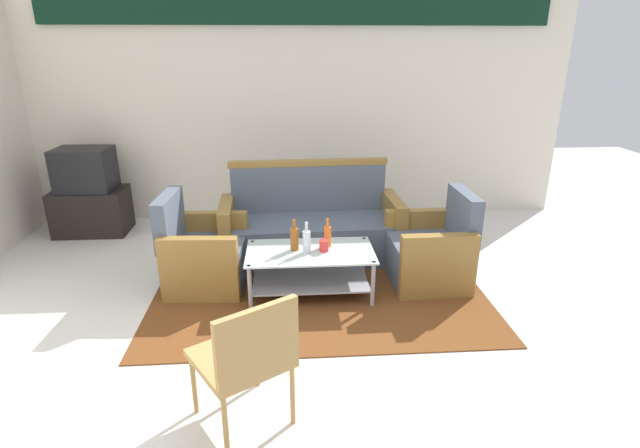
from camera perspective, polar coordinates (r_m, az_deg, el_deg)
ground_plane at (r=3.66m, az=-0.29°, el=-14.48°), size 14.00×14.00×0.00m
wall_back at (r=6.09m, az=-2.27°, el=14.49°), size 6.52×0.19×2.80m
rug at (r=4.49m, az=-0.17°, el=-7.30°), size 2.90×2.15×0.01m
couch at (r=4.99m, az=-1.05°, el=-0.52°), size 1.83×0.81×0.96m
armchair_left at (r=4.55m, az=-13.48°, el=-3.58°), size 0.74×0.80×0.85m
armchair_right at (r=4.61m, az=12.81°, el=-3.24°), size 0.71×0.77×0.85m
coffee_table at (r=4.27m, az=-1.15°, el=-4.88°), size 1.10×0.60×0.40m
bottle_brown at (r=4.20m, az=-3.01°, el=-1.70°), size 0.07×0.07×0.28m
bottle_clear at (r=4.14m, az=-1.58°, el=-2.02°), size 0.07×0.07×0.28m
bottle_orange at (r=4.27m, az=0.89°, el=-1.40°), size 0.06×0.06×0.26m
cup at (r=4.19m, az=0.47°, el=-2.55°), size 0.08×0.08×0.10m
tv_stand at (r=6.27m, az=-25.11°, el=1.36°), size 0.80×0.50×0.52m
television at (r=6.14m, az=-25.79°, el=5.78°), size 0.62×0.47×0.48m
wicker_chair at (r=2.78m, az=-8.48°, el=-14.83°), size 0.66×0.66×0.84m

